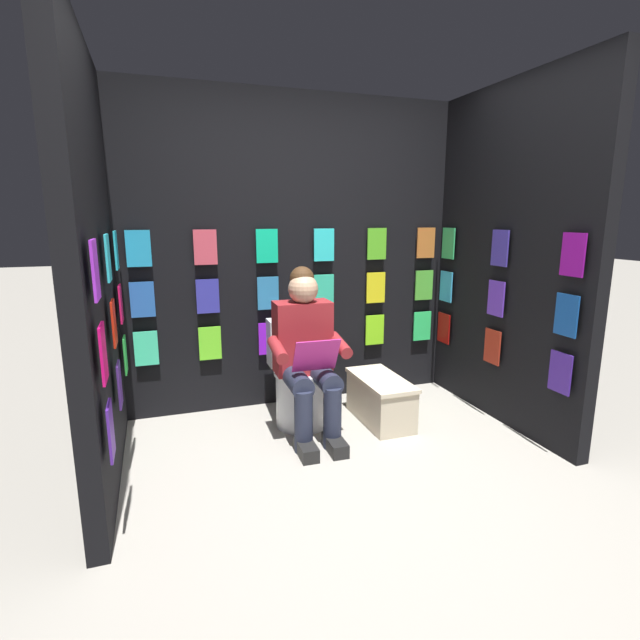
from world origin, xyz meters
TOP-DOWN VIEW (x-y plane):
  - ground_plane at (0.00, 0.00)m, footprint 30.00×30.00m
  - display_wall_back at (-0.00, -1.70)m, footprint 2.79×0.14m
  - display_wall_left at (-1.39, -0.82)m, footprint 0.14×1.65m
  - display_wall_right at (1.39, -0.82)m, footprint 0.14×1.65m
  - toilet at (0.10, -1.23)m, footprint 0.41×0.56m
  - person_reading at (0.10, -1.00)m, footprint 0.53×0.69m
  - comic_longbox_near at (-0.49, -1.03)m, footprint 0.32×0.66m

SIDE VIEW (x-z plane):
  - ground_plane at x=0.00m, z-range 0.00..0.00m
  - comic_longbox_near at x=-0.49m, z-range 0.00..0.34m
  - toilet at x=0.10m, z-range -0.06..0.71m
  - person_reading at x=0.10m, z-range 0.00..1.20m
  - display_wall_back at x=0.00m, z-range 0.00..2.47m
  - display_wall_left at x=-1.39m, z-range 0.00..2.47m
  - display_wall_right at x=1.39m, z-range 0.00..2.47m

